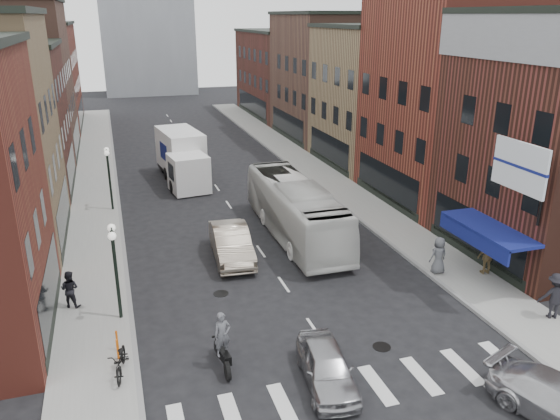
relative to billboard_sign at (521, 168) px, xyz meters
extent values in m
plane|color=black|center=(-8.59, -0.50, -6.13)|extent=(160.00, 160.00, 0.00)
cube|color=gray|center=(-17.09, 21.50, -6.06)|extent=(3.00, 74.00, 0.15)
cube|color=gray|center=(-0.09, 21.50, -6.06)|extent=(3.00, 74.00, 0.15)
cube|color=gray|center=(-15.59, 21.50, -6.13)|extent=(0.20, 74.00, 0.16)
cube|color=gray|center=(-1.59, 21.50, -6.13)|extent=(0.20, 74.00, 0.16)
cube|color=silver|center=(-8.59, -3.50, -6.13)|extent=(12.00, 2.20, 0.01)
cube|color=black|center=(-18.61, 4.00, -4.53)|extent=(0.08, 7.20, 2.20)
cube|color=black|center=(-18.61, 13.50, -4.53)|extent=(0.08, 8.00, 2.20)
cube|color=black|center=(-18.61, 23.50, -4.53)|extent=(0.08, 8.00, 2.20)
cube|color=#523429|center=(-23.59, 34.50, 0.37)|extent=(10.00, 12.00, 13.00)
cube|color=black|center=(-18.61, 34.50, -4.53)|extent=(0.08, 9.60, 2.20)
cube|color=maroon|center=(-23.59, 48.50, -0.63)|extent=(10.00, 16.00, 11.00)
cube|color=black|center=(-18.61, 48.50, -4.53)|extent=(0.08, 12.80, 2.20)
cube|color=black|center=(-23.59, 48.50, 5.02)|extent=(10.30, 16.20, 0.30)
cube|color=black|center=(1.43, 4.00, -4.53)|extent=(0.08, 7.20, 2.20)
cube|color=maroon|center=(6.41, 13.50, 0.87)|extent=(10.00, 10.00, 14.00)
cube|color=black|center=(1.43, 13.50, -4.53)|extent=(0.08, 8.00, 2.20)
cube|color=#8E714E|center=(6.41, 23.50, -0.63)|extent=(10.00, 10.00, 11.00)
cube|color=black|center=(1.43, 23.50, -4.53)|extent=(0.08, 8.00, 2.20)
cube|color=black|center=(6.41, 23.50, 5.02)|extent=(10.30, 10.20, 0.30)
cube|color=#523429|center=(6.41, 34.50, -0.13)|extent=(10.00, 12.00, 12.00)
cube|color=black|center=(1.43, 34.50, -4.53)|extent=(0.08, 9.60, 2.20)
cube|color=black|center=(6.41, 34.50, 6.02)|extent=(10.30, 12.20, 0.30)
cube|color=#412017|center=(6.41, 48.50, -1.13)|extent=(10.00, 16.00, 10.00)
cube|color=black|center=(1.43, 48.50, -4.53)|extent=(0.08, 12.80, 2.20)
cube|color=black|center=(6.41, 48.50, 4.02)|extent=(10.30, 16.20, 0.30)
cube|color=navy|center=(0.51, 2.00, -3.43)|extent=(1.80, 5.00, 0.15)
cube|color=navy|center=(-0.34, 2.00, -3.78)|extent=(0.10, 5.00, 0.70)
cylinder|color=black|center=(1.31, 0.00, -1.13)|extent=(0.12, 0.12, 3.00)
cylinder|color=black|center=(0.61, 0.00, 0.07)|extent=(1.40, 0.08, 0.08)
cube|color=silver|center=(-0.09, 0.00, 0.07)|extent=(0.12, 3.00, 2.00)
cylinder|color=black|center=(-15.99, 3.50, -4.13)|extent=(0.14, 0.14, 4.00)
cylinder|color=black|center=(-15.99, 3.50, -2.13)|extent=(0.06, 0.90, 0.06)
sphere|color=white|center=(-15.99, 3.05, -2.18)|extent=(0.32, 0.32, 0.32)
sphere|color=white|center=(-15.99, 3.95, -2.18)|extent=(0.32, 0.32, 0.32)
cylinder|color=black|center=(-15.99, 17.50, -4.13)|extent=(0.14, 0.14, 4.00)
cylinder|color=black|center=(-15.99, 17.50, -2.13)|extent=(0.06, 0.90, 0.06)
sphere|color=white|center=(-15.99, 17.05, -2.18)|extent=(0.32, 0.32, 0.32)
sphere|color=white|center=(-15.99, 17.95, -2.18)|extent=(0.32, 0.32, 0.32)
cylinder|color=#D8590C|center=(-16.19, 0.50, -5.58)|extent=(0.08, 0.08, 0.80)
cylinder|color=#D8590C|center=(-16.19, 1.10, -5.58)|extent=(0.08, 0.08, 0.80)
cube|color=white|center=(-10.65, 20.02, -4.73)|extent=(2.83, 3.01, 2.61)
cube|color=black|center=(-10.65, 20.02, -4.46)|extent=(2.71, 1.78, 1.15)
cube|color=white|center=(-10.65, 23.98, -3.94)|extent=(3.29, 5.71, 3.02)
cube|color=navy|center=(-10.65, 23.98, -3.94)|extent=(2.90, 2.41, 1.25)
cube|color=black|center=(-10.65, 23.77, -5.66)|extent=(3.15, 7.02, 0.36)
cylinder|color=black|center=(-11.85, 20.23, -5.66)|extent=(0.29, 0.94, 0.94)
cylinder|color=black|center=(-9.45, 20.23, -5.66)|extent=(0.29, 0.94, 0.94)
cylinder|color=black|center=(-11.85, 23.77, -5.66)|extent=(0.29, 0.94, 0.94)
cylinder|color=black|center=(-9.45, 23.77, -5.66)|extent=(0.29, 0.94, 0.94)
cylinder|color=black|center=(-11.85, 25.86, -5.66)|extent=(0.29, 0.94, 0.94)
cylinder|color=black|center=(-9.45, 25.86, -5.66)|extent=(0.29, 0.94, 0.94)
cylinder|color=black|center=(-12.61, -0.12, -5.80)|extent=(0.14, 0.67, 0.67)
cylinder|color=black|center=(-12.61, -1.64, -5.80)|extent=(0.14, 0.67, 0.67)
cube|color=black|center=(-12.61, -0.88, -5.58)|extent=(0.42, 1.24, 0.35)
cube|color=black|center=(-12.61, -0.33, -5.17)|extent=(0.56, 0.14, 0.06)
imported|color=#525359|center=(-12.61, -0.99, -4.74)|extent=(0.66, 0.48, 1.67)
imported|color=silver|center=(-6.13, 10.02, -4.52)|extent=(2.79, 11.57, 3.22)
imported|color=#A6A6AA|center=(-9.43, -2.90, -5.46)|extent=(2.14, 4.16, 1.36)
imported|color=#AEA08D|center=(-10.27, 8.10, -5.28)|extent=(2.18, 5.31, 1.71)
imported|color=black|center=(-16.09, -0.42, -5.47)|extent=(0.96, 2.04, 1.03)
imported|color=black|center=(-17.96, 5.06, -5.16)|extent=(0.92, 0.75, 1.65)
imported|color=black|center=(1.01, -1.85, -5.00)|extent=(1.41, 1.05, 1.97)
imported|color=olive|center=(1.01, 2.41, -5.09)|extent=(1.09, 0.64, 1.78)
imported|color=#525559|center=(-1.19, 3.19, -5.07)|extent=(0.94, 0.66, 1.83)
camera|label=1|loc=(-15.64, -17.33, 5.80)|focal=35.00mm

